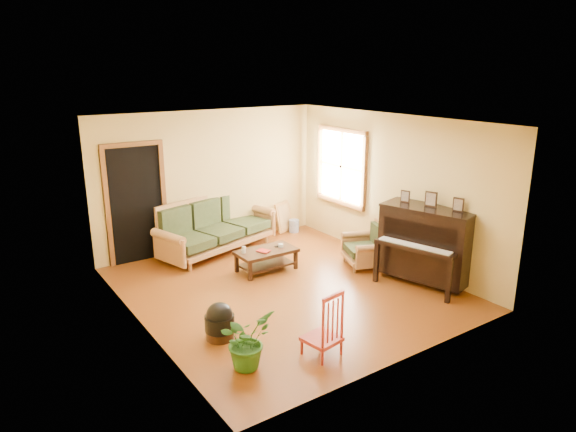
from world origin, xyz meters
TOP-DOWN VIEW (x-y plane):
  - floor at (0.00, 0.00)m, footprint 5.00×5.00m
  - doorway at (-1.45, 2.48)m, footprint 1.08×0.16m
  - window at (2.21, 1.30)m, footprint 0.12×1.36m
  - sofa at (-0.09, 2.09)m, footprint 2.53×1.59m
  - coffee_table at (0.16, 0.78)m, footprint 1.02×0.56m
  - armchair at (1.68, 0.00)m, footprint 0.96×0.99m
  - piano at (1.98, -1.08)m, footprint 1.19×1.59m
  - footstool at (-1.55, -0.82)m, footprint 0.51×0.51m
  - red_chair at (-0.71, -1.86)m, footprint 0.46×0.49m
  - leaning_frame at (1.59, 2.38)m, footprint 0.50×0.31m
  - ceramic_crock at (1.76, 2.26)m, footprint 0.22×0.22m
  - potted_plant at (-1.59, -1.57)m, footprint 0.76×0.72m
  - book at (0.00, 0.71)m, footprint 0.24×0.26m
  - candle at (-0.23, 0.87)m, footprint 0.07×0.07m
  - glass_jar at (0.44, 0.76)m, footprint 0.11×0.11m
  - remote at (0.43, 0.81)m, footprint 0.15×0.07m

SIDE VIEW (x-z plane):
  - floor at x=0.00m, z-range 0.00..0.00m
  - ceramic_crock at x=1.76m, z-range 0.00..0.26m
  - footstool at x=-1.55m, z-range 0.00..0.36m
  - coffee_table at x=0.16m, z-range 0.00..0.37m
  - leaning_frame at x=1.59m, z-range 0.00..0.67m
  - potted_plant at x=-1.59m, z-range 0.00..0.68m
  - remote at x=0.43m, z-range 0.37..0.38m
  - book at x=0.00m, z-range 0.37..0.39m
  - armchair at x=1.68m, z-range 0.00..0.77m
  - glass_jar at x=0.44m, z-range 0.37..0.43m
  - red_chair at x=-0.71m, z-range 0.00..0.84m
  - candle at x=-0.23m, z-range 0.37..0.48m
  - sofa at x=-0.09m, z-range 0.00..1.01m
  - piano at x=1.98m, z-range 0.00..1.25m
  - doorway at x=-1.45m, z-range 0.00..2.05m
  - window at x=2.21m, z-range 0.77..2.23m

